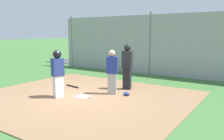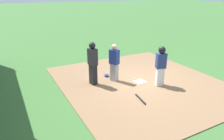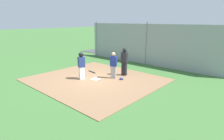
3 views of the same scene
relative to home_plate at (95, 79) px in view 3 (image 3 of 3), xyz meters
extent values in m
plane|color=#3D6B33|center=(0.00, 0.00, -0.04)|extent=(140.00, 140.00, 0.00)
cube|color=#896647|center=(0.00, 0.00, -0.03)|extent=(7.20, 6.40, 0.03)
cube|color=white|center=(0.00, 0.00, 0.00)|extent=(0.48, 0.48, 0.02)
cube|color=#9E9EA3|center=(-0.66, -0.90, 0.37)|extent=(0.36, 0.33, 0.76)
cube|color=navy|center=(-0.66, -0.90, 1.06)|extent=(0.45, 0.39, 0.61)
sphere|color=tan|center=(-0.66, -0.90, 1.48)|extent=(0.24, 0.24, 0.24)
cube|color=black|center=(-0.74, -1.85, 0.41)|extent=(0.34, 0.27, 0.84)
cube|color=#232328|center=(-0.74, -1.85, 1.17)|extent=(0.42, 0.33, 0.67)
sphere|color=black|center=(-0.74, -1.85, 1.63)|extent=(0.26, 0.26, 0.26)
cube|color=silver|center=(0.64, 0.50, 0.37)|extent=(0.31, 0.36, 0.76)
cube|color=navy|center=(0.64, 0.50, 1.05)|extent=(0.37, 0.44, 0.60)
sphere|color=tan|center=(0.64, 0.50, 1.47)|extent=(0.24, 0.24, 0.24)
sphere|color=black|center=(0.64, 0.50, 1.49)|extent=(0.29, 0.29, 0.29)
cylinder|color=black|center=(1.32, -0.92, 0.02)|extent=(0.75, 0.18, 0.06)
ellipsoid|color=navy|center=(-1.21, -1.00, 0.05)|extent=(0.24, 0.20, 0.12)
sphere|color=white|center=(-0.32, -0.03, 0.03)|extent=(0.07, 0.07, 0.07)
cube|color=#93999E|center=(0.00, -5.58, 1.56)|extent=(12.00, 0.05, 3.20)
cylinder|color=slate|center=(0.00, -5.58, 1.64)|extent=(0.10, 0.10, 3.35)
cylinder|color=slate|center=(5.70, -5.58, 1.64)|extent=(0.10, 0.10, 3.35)
cube|color=#424247|center=(0.00, -8.72, -0.02)|extent=(18.00, 5.20, 0.04)
cylinder|color=black|center=(-4.76, -7.87, 0.30)|extent=(0.60, 0.20, 0.60)
cylinder|color=black|center=(-4.71, -9.57, 0.30)|extent=(0.60, 0.20, 0.60)
cube|color=maroon|center=(-2.72, -8.61, 0.40)|extent=(4.36, 2.15, 0.64)
cube|color=maroon|center=(-2.87, -8.62, 1.00)|extent=(2.47, 1.81, 0.56)
cylinder|color=black|center=(-1.46, -7.62, 0.30)|extent=(0.62, 0.24, 0.60)
cylinder|color=black|center=(-1.27, -9.31, 0.30)|extent=(0.62, 0.24, 0.60)
cylinder|color=black|center=(-4.17, -7.91, 0.30)|extent=(0.62, 0.24, 0.60)
cylinder|color=black|center=(-3.99, -9.60, 0.30)|extent=(0.62, 0.24, 0.60)
cube|color=#B2B2B7|center=(5.99, -9.31, 0.40)|extent=(4.43, 2.39, 0.64)
cube|color=#97979C|center=(5.84, -9.34, 1.00)|extent=(2.54, 1.93, 0.56)
cylinder|color=black|center=(7.19, -8.24, 0.30)|extent=(0.62, 0.28, 0.60)
cylinder|color=black|center=(7.48, -9.92, 0.30)|extent=(0.62, 0.28, 0.60)
cylinder|color=black|center=(4.50, -8.71, 0.30)|extent=(0.62, 0.28, 0.60)
cylinder|color=black|center=(4.79, -10.38, 0.30)|extent=(0.62, 0.28, 0.60)
camera|label=1|loc=(-5.21, 5.95, 2.19)|focal=37.12mm
camera|label=2|loc=(6.73, -4.96, 3.63)|focal=33.85mm
camera|label=3|loc=(-7.84, 7.21, 3.44)|focal=29.71mm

